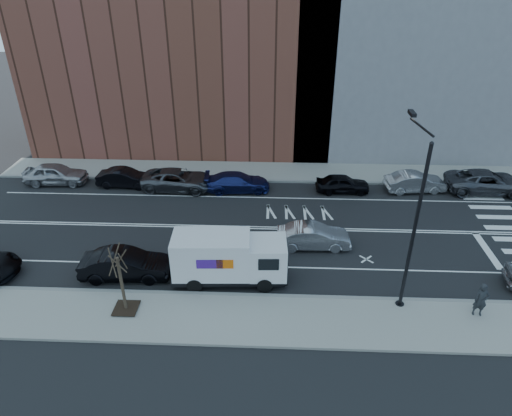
# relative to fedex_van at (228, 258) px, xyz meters

# --- Properties ---
(ground) EXTENTS (120.00, 120.00, 0.00)m
(ground) POSITION_rel_fedex_van_xyz_m (2.01, 5.60, -1.51)
(ground) COLOR black
(ground) RESTS_ON ground
(sidewalk_near) EXTENTS (44.00, 3.60, 0.15)m
(sidewalk_near) POSITION_rel_fedex_van_xyz_m (2.01, -3.20, -1.43)
(sidewalk_near) COLOR gray
(sidewalk_near) RESTS_ON ground
(sidewalk_far) EXTENTS (44.00, 3.60, 0.15)m
(sidewalk_far) POSITION_rel_fedex_van_xyz_m (2.01, 14.40, -1.43)
(sidewalk_far) COLOR gray
(sidewalk_far) RESTS_ON ground
(curb_near) EXTENTS (44.00, 0.25, 0.17)m
(curb_near) POSITION_rel_fedex_van_xyz_m (2.01, -1.40, -1.42)
(curb_near) COLOR gray
(curb_near) RESTS_ON ground
(curb_far) EXTENTS (44.00, 0.25, 0.17)m
(curb_far) POSITION_rel_fedex_van_xyz_m (2.01, 12.60, -1.42)
(curb_far) COLOR gray
(curb_far) RESTS_ON ground
(crosswalk) EXTENTS (3.00, 14.00, 0.01)m
(crosswalk) POSITION_rel_fedex_van_xyz_m (18.01, 5.60, -1.50)
(crosswalk) COLOR white
(crosswalk) RESTS_ON ground
(road_markings) EXTENTS (40.00, 8.60, 0.01)m
(road_markings) POSITION_rel_fedex_van_xyz_m (2.01, 5.60, -1.50)
(road_markings) COLOR white
(road_markings) RESTS_ON ground
(bldg_brick) EXTENTS (26.00, 10.00, 22.00)m
(bldg_brick) POSITION_rel_fedex_van_xyz_m (-5.99, 21.20, 9.49)
(bldg_brick) COLOR brown
(bldg_brick) RESTS_ON ground
(streetlight) EXTENTS (0.44, 4.02, 9.34)m
(streetlight) POSITION_rel_fedex_van_xyz_m (9.01, -1.31, 3.57)
(streetlight) COLOR black
(streetlight) RESTS_ON ground
(street_tree) EXTENTS (1.20, 1.20, 3.75)m
(street_tree) POSITION_rel_fedex_van_xyz_m (-4.99, -2.80, -0.05)
(street_tree) COLOR black
(street_tree) RESTS_ON ground
(fedex_van) EXTENTS (6.37, 2.46, 2.87)m
(fedex_van) POSITION_rel_fedex_van_xyz_m (0.00, 0.00, 0.00)
(fedex_van) COLOR black
(fedex_van) RESTS_ON ground
(far_parked_a) EXTENTS (4.91, 2.14, 1.65)m
(far_parked_a) POSITION_rel_fedex_van_xyz_m (-14.79, 11.64, -0.68)
(far_parked_a) COLOR #A3A3A8
(far_parked_a) RESTS_ON ground
(far_parked_b) EXTENTS (4.35, 1.67, 1.41)m
(far_parked_b) POSITION_rel_fedex_van_xyz_m (-9.19, 11.38, -0.80)
(far_parked_b) COLOR black
(far_parked_b) RESTS_ON ground
(far_parked_c) EXTENTS (5.66, 2.81, 1.54)m
(far_parked_c) POSITION_rel_fedex_van_xyz_m (-4.97, 11.11, -0.73)
(far_parked_c) COLOR #4C4E54
(far_parked_c) RESTS_ON ground
(far_parked_d) EXTENTS (5.06, 2.41, 1.42)m
(far_parked_d) POSITION_rel_fedex_van_xyz_m (-0.39, 11.02, -0.79)
(far_parked_d) COLOR navy
(far_parked_d) RESTS_ON ground
(far_parked_e) EXTENTS (4.07, 1.73, 1.37)m
(far_parked_e) POSITION_rel_fedex_van_xyz_m (7.61, 11.14, -0.82)
(far_parked_e) COLOR black
(far_parked_e) RESTS_ON ground
(far_parked_f) EXTENTS (4.70, 2.11, 1.50)m
(far_parked_f) POSITION_rel_fedex_van_xyz_m (13.15, 11.50, -0.76)
(far_parked_f) COLOR #98999D
(far_parked_f) RESTS_ON ground
(far_parked_g) EXTENTS (5.95, 2.80, 1.64)m
(far_parked_g) POSITION_rel_fedex_van_xyz_m (18.50, 11.67, -0.68)
(far_parked_g) COLOR #484A50
(far_parked_g) RESTS_ON ground
(driving_sedan) EXTENTS (4.56, 1.74, 1.49)m
(driving_sedan) POSITION_rel_fedex_van_xyz_m (4.89, 3.54, -0.76)
(driving_sedan) COLOR #A5A6AA
(driving_sedan) RESTS_ON ground
(near_parked_rear_a) EXTENTS (5.03, 1.99, 1.63)m
(near_parked_rear_a) POSITION_rel_fedex_van_xyz_m (-5.79, 0.05, -0.69)
(near_parked_rear_a) COLOR black
(near_parked_rear_a) RESTS_ON ground
(pedestrian) EXTENTS (0.71, 0.50, 1.84)m
(pedestrian) POSITION_rel_fedex_van_xyz_m (12.70, -2.41, -0.44)
(pedestrian) COLOR #222528
(pedestrian) RESTS_ON sidewalk_near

